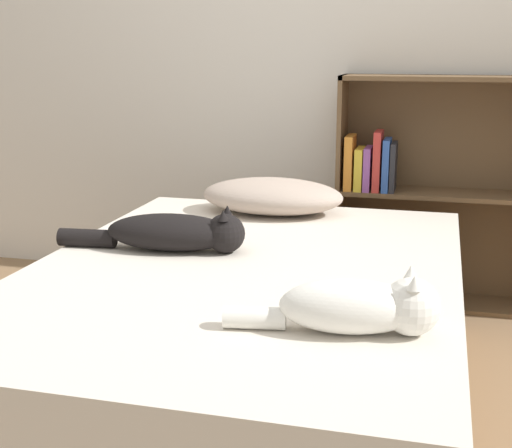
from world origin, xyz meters
TOP-DOWN VIEW (x-y plane):
  - ground_plane at (0.00, 0.00)m, footprint 8.00×8.00m
  - wall_back at (0.00, 1.36)m, footprint 8.00×0.06m
  - bed at (0.00, 0.00)m, footprint 1.35×1.88m
  - pillow at (-0.08, 0.73)m, footprint 0.58×0.36m
  - cat_light at (0.41, -0.44)m, footprint 0.51×0.20m
  - cat_dark at (-0.27, 0.11)m, footprint 0.64×0.22m
  - bookshelf at (0.55, 1.23)m, footprint 0.94×0.26m

SIDE VIEW (x-z plane):
  - ground_plane at x=0.00m, z-range 0.00..0.00m
  - bed at x=0.00m, z-range 0.00..0.49m
  - bookshelf at x=0.55m, z-range 0.02..1.05m
  - cat_dark at x=-0.27m, z-range 0.48..0.63m
  - cat_light at x=0.41m, z-range 0.48..0.64m
  - pillow at x=-0.08m, z-range 0.49..0.64m
  - wall_back at x=0.00m, z-range 0.00..2.50m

